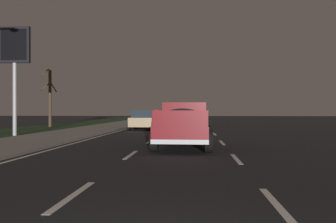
% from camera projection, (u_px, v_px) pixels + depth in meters
% --- Properties ---
extents(ground, '(144.00, 144.00, 0.00)m').
position_uv_depth(ground, '(189.00, 129.00, 29.67)').
color(ground, black).
extents(sidewalk_shoulder, '(108.00, 4.00, 0.12)m').
position_uv_depth(sidewalk_shoulder, '(99.00, 128.00, 30.20)').
color(sidewalk_shoulder, gray).
rests_on(sidewalk_shoulder, ground).
extents(grass_verge, '(108.00, 6.00, 0.01)m').
position_uv_depth(grass_verge, '(41.00, 129.00, 30.56)').
color(grass_verge, '#1E3819').
rests_on(grass_verge, ground).
extents(lane_markings, '(108.00, 7.04, 0.01)m').
position_uv_depth(lane_markings, '(156.00, 127.00, 32.95)').
color(lane_markings, silver).
rests_on(lane_markings, ground).
extents(pickup_truck, '(5.47, 2.38, 1.87)m').
position_uv_depth(pickup_truck, '(184.00, 124.00, 15.11)').
color(pickup_truck, maroon).
rests_on(pickup_truck, ground).
extents(sedan_green, '(4.44, 2.10, 1.54)m').
position_uv_depth(sedan_green, '(163.00, 117.00, 44.29)').
color(sedan_green, '#14592D').
rests_on(sedan_green, ground).
extents(sedan_silver, '(4.45, 2.10, 1.54)m').
position_uv_depth(sedan_silver, '(189.00, 119.00, 30.49)').
color(sedan_silver, '#B2B5BA').
rests_on(sedan_silver, ground).
extents(sedan_tan, '(4.41, 2.04, 1.54)m').
position_uv_depth(sedan_tan, '(143.00, 120.00, 29.06)').
color(sedan_tan, '#9E845B').
rests_on(sedan_tan, ground).
extents(gas_price_sign, '(0.27, 1.90, 6.62)m').
position_uv_depth(gas_price_sign, '(15.00, 54.00, 21.95)').
color(gas_price_sign, '#99999E').
rests_on(gas_price_sign, ground).
extents(bare_tree_far, '(1.53, 1.22, 5.58)m').
position_uv_depth(bare_tree_far, '(50.00, 97.00, 33.83)').
color(bare_tree_far, '#423323').
rests_on(bare_tree_far, ground).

